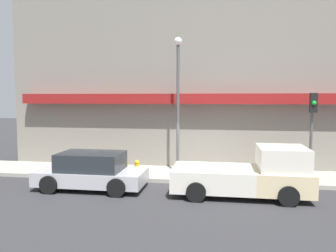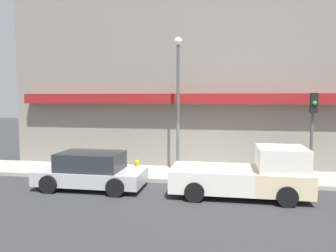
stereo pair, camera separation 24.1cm
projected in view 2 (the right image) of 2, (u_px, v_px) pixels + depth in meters
ground_plane at (193, 185)px, 13.81m from camera, size 80.00×80.00×0.00m
sidewalk at (196, 175)px, 15.15m from camera, size 36.00×2.74×0.17m
building at (201, 82)px, 17.57m from camera, size 19.80×3.80×9.54m
pickup_truck at (249, 175)px, 12.11m from camera, size 5.02×2.30×1.87m
parked_car at (91, 171)px, 13.18m from camera, size 4.31×2.10×1.47m
fire_hydrant at (137, 168)px, 14.60m from camera, size 0.22×0.22×0.72m
street_lamp at (178, 90)px, 14.94m from camera, size 0.36×0.36×6.21m
traffic_light at (313, 121)px, 13.41m from camera, size 0.28×0.42×3.68m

